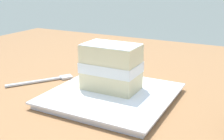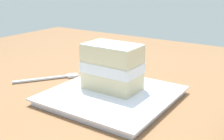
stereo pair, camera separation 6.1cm
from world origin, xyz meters
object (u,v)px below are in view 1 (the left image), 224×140
patio_table (115,100)px  dessert_fork (45,80)px  dessert_plate (112,96)px  cake_slice (111,67)px

patio_table → dessert_fork: 0.22m
dessert_plate → cake_slice: (0.01, -0.02, 0.06)m
patio_table → dessert_plate: (-0.08, 0.18, 0.10)m
cake_slice → dessert_fork: cake_slice is taller
patio_table → dessert_plate: dessert_plate is taller
dessert_fork → dessert_plate: bearing=175.2°
dessert_plate → dessert_fork: size_ratio=1.75×
patio_table → dessert_plate: size_ratio=5.58×
dessert_fork → cake_slice: bearing=-179.3°
patio_table → dessert_fork: dessert_fork is taller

